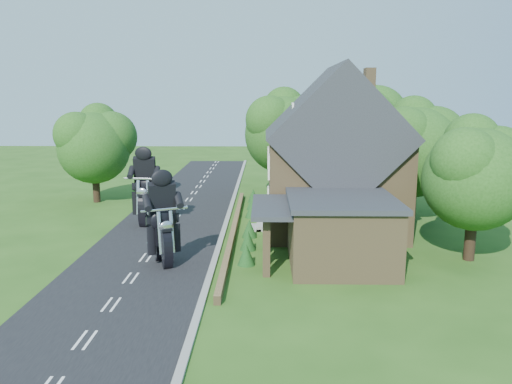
{
  "coord_description": "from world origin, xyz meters",
  "views": [
    {
      "loc": [
        6.21,
        -24.88,
        8.3
      ],
      "look_at": [
        5.7,
        3.85,
        2.8
      ],
      "focal_mm": 35.0,
      "sensor_mm": 36.0,
      "label": 1
    }
  ],
  "objects_px": {
    "house": "(334,161)",
    "motorcycle_lead": "(164,251)",
    "motorcycle_follow": "(147,213)",
    "garden_wall": "(234,230)",
    "annex": "(338,230)"
  },
  "relations": [
    {
      "from": "annex",
      "to": "motorcycle_follow",
      "type": "distance_m",
      "value": 13.83
    },
    {
      "from": "garden_wall",
      "to": "house",
      "type": "distance_m",
      "value": 7.52
    },
    {
      "from": "motorcycle_lead",
      "to": "motorcycle_follow",
      "type": "relative_size",
      "value": 0.94
    },
    {
      "from": "house",
      "to": "motorcycle_lead",
      "type": "xyz_separation_m",
      "value": [
        -9.32,
        -7.08,
        -3.62
      ]
    },
    {
      "from": "garden_wall",
      "to": "motorcycle_lead",
      "type": "relative_size",
      "value": 14.11
    },
    {
      "from": "garden_wall",
      "to": "motorcycle_lead",
      "type": "height_order",
      "value": "motorcycle_lead"
    },
    {
      "from": "house",
      "to": "motorcycle_follow",
      "type": "xyz_separation_m",
      "value": [
        -12.05,
        0.92,
        -3.57
      ]
    },
    {
      "from": "garden_wall",
      "to": "house",
      "type": "height_order",
      "value": "house"
    },
    {
      "from": "garden_wall",
      "to": "motorcycle_follow",
      "type": "distance_m",
      "value": 6.19
    },
    {
      "from": "motorcycle_lead",
      "to": "motorcycle_follow",
      "type": "bearing_deg",
      "value": -97.27
    },
    {
      "from": "motorcycle_lead",
      "to": "house",
      "type": "bearing_deg",
      "value": -168.89
    },
    {
      "from": "house",
      "to": "motorcycle_lead",
      "type": "height_order",
      "value": "house"
    },
    {
      "from": "annex",
      "to": "motorcycle_lead",
      "type": "bearing_deg",
      "value": -178.16
    },
    {
      "from": "garden_wall",
      "to": "motorcycle_lead",
      "type": "bearing_deg",
      "value": -117.21
    },
    {
      "from": "motorcycle_follow",
      "to": "garden_wall",
      "type": "bearing_deg",
      "value": 166.69
    }
  ]
}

